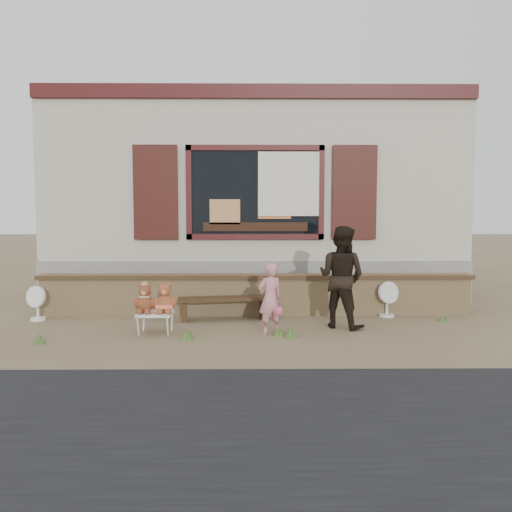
{
  "coord_description": "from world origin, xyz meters",
  "views": [
    {
      "loc": [
        -0.08,
        -7.14,
        1.6
      ],
      "look_at": [
        0.0,
        0.6,
        1.0
      ],
      "focal_mm": 35.0,
      "sensor_mm": 36.0,
      "label": 1
    }
  ],
  "objects_px": {
    "bench": "(224,303)",
    "child": "(270,299)",
    "folding_chair": "(155,314)",
    "teddy_bear_left": "(145,298)",
    "teddy_bear_right": "(165,297)",
    "adult": "(341,277)"
  },
  "relations": [
    {
      "from": "child",
      "to": "teddy_bear_left",
      "type": "bearing_deg",
      "value": -26.62
    },
    {
      "from": "teddy_bear_left",
      "to": "bench",
      "type": "bearing_deg",
      "value": 40.12
    },
    {
      "from": "adult",
      "to": "bench",
      "type": "bearing_deg",
      "value": 19.5
    },
    {
      "from": "teddy_bear_left",
      "to": "teddy_bear_right",
      "type": "height_order",
      "value": "teddy_bear_right"
    },
    {
      "from": "bench",
      "to": "adult",
      "type": "distance_m",
      "value": 1.87
    },
    {
      "from": "folding_chair",
      "to": "child",
      "type": "distance_m",
      "value": 1.61
    },
    {
      "from": "teddy_bear_right",
      "to": "child",
      "type": "xyz_separation_m",
      "value": [
        1.45,
        -0.06,
        -0.01
      ]
    },
    {
      "from": "bench",
      "to": "teddy_bear_right",
      "type": "bearing_deg",
      "value": -139.88
    },
    {
      "from": "bench",
      "to": "teddy_bear_left",
      "type": "bearing_deg",
      "value": -148.79
    },
    {
      "from": "bench",
      "to": "child",
      "type": "relative_size",
      "value": 1.48
    },
    {
      "from": "teddy_bear_right",
      "to": "adult",
      "type": "distance_m",
      "value": 2.53
    },
    {
      "from": "teddy_bear_right",
      "to": "child",
      "type": "bearing_deg",
      "value": -1.75
    },
    {
      "from": "bench",
      "to": "teddy_bear_right",
      "type": "height_order",
      "value": "teddy_bear_right"
    },
    {
      "from": "folding_chair",
      "to": "child",
      "type": "relative_size",
      "value": 0.48
    },
    {
      "from": "folding_chair",
      "to": "adult",
      "type": "bearing_deg",
      "value": 8.05
    },
    {
      "from": "bench",
      "to": "folding_chair",
      "type": "relative_size",
      "value": 3.06
    },
    {
      "from": "folding_chair",
      "to": "child",
      "type": "height_order",
      "value": "child"
    },
    {
      "from": "bench",
      "to": "teddy_bear_left",
      "type": "xyz_separation_m",
      "value": [
        -1.05,
        -0.87,
        0.23
      ]
    },
    {
      "from": "teddy_bear_right",
      "to": "child",
      "type": "height_order",
      "value": "child"
    },
    {
      "from": "child",
      "to": "teddy_bear_right",
      "type": "bearing_deg",
      "value": -26.9
    },
    {
      "from": "bench",
      "to": "adult",
      "type": "height_order",
      "value": "adult"
    },
    {
      "from": "folding_chair",
      "to": "teddy_bear_left",
      "type": "distance_m",
      "value": 0.27
    }
  ]
}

